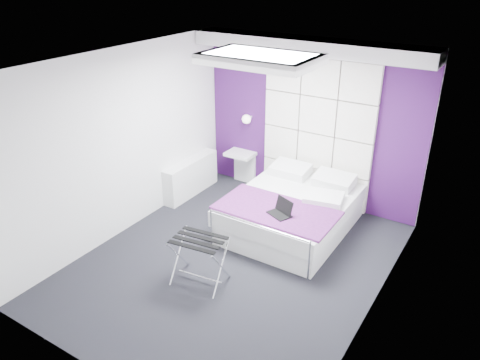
% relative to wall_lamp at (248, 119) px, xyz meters
% --- Properties ---
extents(floor, '(4.40, 4.40, 0.00)m').
position_rel_wall_lamp_xyz_m(floor, '(1.05, -2.06, -1.22)').
color(floor, black).
rests_on(floor, ground).
extents(ceiling, '(4.40, 4.40, 0.00)m').
position_rel_wall_lamp_xyz_m(ceiling, '(1.05, -2.06, 1.38)').
color(ceiling, white).
rests_on(ceiling, wall_back).
extents(wall_back, '(3.60, 0.00, 3.60)m').
position_rel_wall_lamp_xyz_m(wall_back, '(1.05, 0.14, 0.08)').
color(wall_back, white).
rests_on(wall_back, floor).
extents(wall_left, '(0.00, 4.40, 4.40)m').
position_rel_wall_lamp_xyz_m(wall_left, '(-0.75, -2.06, 0.08)').
color(wall_left, white).
rests_on(wall_left, floor).
extents(wall_right, '(0.00, 4.40, 4.40)m').
position_rel_wall_lamp_xyz_m(wall_right, '(2.85, -2.06, 0.08)').
color(wall_right, white).
rests_on(wall_right, floor).
extents(accent_wall, '(3.58, 0.02, 2.58)m').
position_rel_wall_lamp_xyz_m(accent_wall, '(1.05, 0.13, 0.08)').
color(accent_wall, '#3B114B').
rests_on(accent_wall, wall_back).
extents(soffit, '(3.58, 0.50, 0.20)m').
position_rel_wall_lamp_xyz_m(soffit, '(1.05, -0.11, 1.28)').
color(soffit, white).
rests_on(soffit, wall_back).
extents(headboard, '(1.80, 0.08, 2.30)m').
position_rel_wall_lamp_xyz_m(headboard, '(1.20, 0.08, -0.05)').
color(headboard, silver).
rests_on(headboard, wall_back).
extents(skylight, '(1.36, 0.86, 0.12)m').
position_rel_wall_lamp_xyz_m(skylight, '(1.05, -1.46, 1.33)').
color(skylight, white).
rests_on(skylight, ceiling).
extents(wall_lamp, '(0.15, 0.15, 0.15)m').
position_rel_wall_lamp_xyz_m(wall_lamp, '(0.00, 0.00, 0.00)').
color(wall_lamp, white).
rests_on(wall_lamp, wall_back).
extents(radiator, '(0.22, 1.20, 0.60)m').
position_rel_wall_lamp_xyz_m(radiator, '(-0.64, -0.76, -0.92)').
color(radiator, white).
rests_on(radiator, floor).
extents(bed, '(1.62, 1.95, 0.69)m').
position_rel_wall_lamp_xyz_m(bed, '(1.30, -0.90, -0.93)').
color(bed, white).
rests_on(bed, floor).
extents(nightstand, '(0.48, 0.37, 0.05)m').
position_rel_wall_lamp_xyz_m(nightstand, '(-0.11, -0.04, -0.64)').
color(nightstand, white).
rests_on(nightstand, wall_back).
extents(luggage_rack, '(0.62, 0.45, 0.61)m').
position_rel_wall_lamp_xyz_m(luggage_rack, '(0.91, -2.60, -0.92)').
color(luggage_rack, silver).
rests_on(luggage_rack, floor).
extents(laptop, '(0.30, 0.22, 0.22)m').
position_rel_wall_lamp_xyz_m(laptop, '(1.40, -1.46, -0.62)').
color(laptop, black).
rests_on(laptop, bed).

